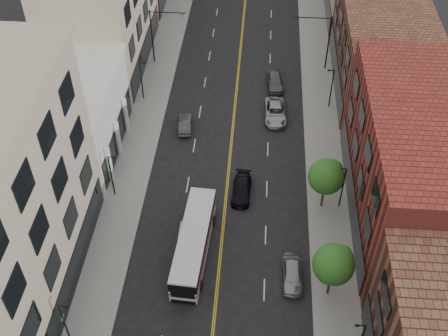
% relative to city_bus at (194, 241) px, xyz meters
% --- Properties ---
extents(sidewalk_left, '(4.00, 110.00, 0.15)m').
position_rel_city_bus_xyz_m(sidewalk_left, '(-7.66, 17.54, -1.55)').
color(sidewalk_left, gray).
rests_on(sidewalk_left, ground).
extents(sidewalk_right, '(4.00, 110.00, 0.15)m').
position_rel_city_bus_xyz_m(sidewalk_right, '(12.34, 17.54, -1.55)').
color(sidewalk_right, gray).
rests_on(sidewalk_right, ground).
extents(bldg_l_white, '(10.00, 14.00, 8.00)m').
position_rel_city_bus_xyz_m(bldg_l_white, '(-14.66, 13.54, 2.37)').
color(bldg_l_white, silver).
rests_on(bldg_l_white, ground).
extents(bldg_r_mid, '(10.00, 22.00, 12.00)m').
position_rel_city_bus_xyz_m(bldg_r_mid, '(19.34, 6.54, 4.37)').
color(bldg_r_mid, maroon).
rests_on(bldg_r_mid, ground).
extents(bldg_r_far_a, '(10.00, 20.00, 10.00)m').
position_rel_city_bus_xyz_m(bldg_r_far_a, '(19.34, 27.54, 3.37)').
color(bldg_r_far_a, '#592E23').
rests_on(bldg_r_far_a, ground).
extents(tree_r_2, '(3.40, 3.40, 5.59)m').
position_rel_city_bus_xyz_m(tree_r_2, '(11.73, -3.39, 2.50)').
color(tree_r_2, black).
rests_on(tree_r_2, sidewalk_right).
extents(tree_r_3, '(3.40, 3.40, 5.59)m').
position_rel_city_bus_xyz_m(tree_r_3, '(11.73, 6.61, 2.50)').
color(tree_r_3, black).
rests_on(tree_r_3, sidewalk_right).
extents(lamp_l_1, '(0.81, 0.55, 5.05)m').
position_rel_city_bus_xyz_m(lamp_l_1, '(-8.61, -9.46, 1.34)').
color(lamp_l_1, black).
rests_on(lamp_l_1, sidewalk_left).
extents(lamp_l_2, '(0.81, 0.55, 5.05)m').
position_rel_city_bus_xyz_m(lamp_l_2, '(-8.61, 6.54, 1.34)').
color(lamp_l_2, black).
rests_on(lamp_l_2, sidewalk_left).
extents(lamp_l_3, '(0.81, 0.55, 5.05)m').
position_rel_city_bus_xyz_m(lamp_l_3, '(-8.61, 22.54, 1.34)').
color(lamp_l_3, black).
rests_on(lamp_l_3, sidewalk_left).
extents(lamp_r_2, '(0.81, 0.55, 5.05)m').
position_rel_city_bus_xyz_m(lamp_r_2, '(13.29, 6.54, 1.34)').
color(lamp_r_2, black).
rests_on(lamp_r_2, sidewalk_right).
extents(lamp_r_3, '(0.81, 0.55, 5.05)m').
position_rel_city_bus_xyz_m(lamp_r_3, '(13.29, 22.54, 1.34)').
color(lamp_r_3, black).
rests_on(lamp_r_3, sidewalk_right).
extents(signal_mast_left, '(4.49, 0.18, 7.20)m').
position_rel_city_bus_xyz_m(signal_mast_left, '(-7.93, 30.54, 3.02)').
color(signal_mast_left, black).
rests_on(signal_mast_left, sidewalk_left).
extents(signal_mast_right, '(4.49, 0.18, 7.20)m').
position_rel_city_bus_xyz_m(signal_mast_right, '(12.61, 30.54, 3.02)').
color(signal_mast_right, black).
rests_on(signal_mast_right, sidewalk_right).
extents(city_bus, '(3.11, 11.01, 2.80)m').
position_rel_city_bus_xyz_m(city_bus, '(0.00, 0.00, 0.00)').
color(city_bus, silver).
rests_on(city_bus, ground).
extents(car_parked_far, '(1.82, 4.30, 1.45)m').
position_rel_city_bus_xyz_m(car_parked_far, '(8.67, -2.24, -0.90)').
color(car_parked_far, '#94959B').
rests_on(car_parked_far, ground).
extents(car_lane_behind, '(1.75, 4.01, 1.28)m').
position_rel_city_bus_xyz_m(car_lane_behind, '(-3.01, 17.40, -0.99)').
color(car_lane_behind, '#414146').
rests_on(car_lane_behind, ground).
extents(car_lane_a, '(2.00, 4.58, 1.31)m').
position_rel_city_bus_xyz_m(car_lane_a, '(3.84, 7.62, -0.97)').
color(car_lane_a, black).
rests_on(car_lane_a, ground).
extents(car_lane_b, '(2.71, 5.42, 1.47)m').
position_rel_city_bus_xyz_m(car_lane_b, '(7.05, 20.20, -0.89)').
color(car_lane_b, '#A1A3A9').
rests_on(car_lane_b, ground).
extents(car_lane_c, '(2.38, 4.79, 1.57)m').
position_rel_city_bus_xyz_m(car_lane_c, '(6.94, 26.26, -0.84)').
color(car_lane_c, '#55545A').
rests_on(car_lane_c, ground).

